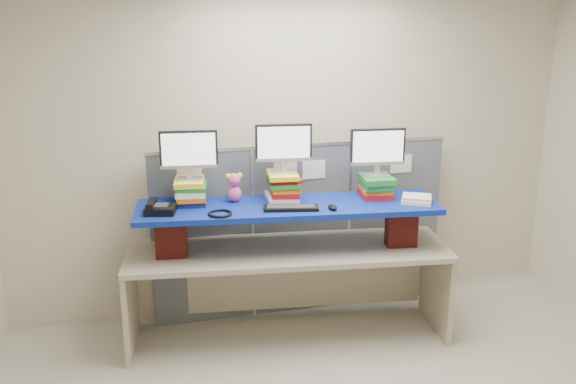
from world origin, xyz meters
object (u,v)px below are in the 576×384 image
object	(u,v)px
desk	(288,266)
keyboard	(291,208)
blue_board	(288,207)
monitor_center	(284,145)
desk_phone	(160,208)
monitor_left	(189,152)
monitor_right	(378,149)

from	to	relation	value
desk	keyboard	distance (m)	0.56
desk	blue_board	world-z (taller)	blue_board
monitor_center	desk_phone	size ratio (longest dim) A/B	1.69
monitor_center	desk	bearing A→B (deg)	-80.76
monitor_left	desk_phone	distance (m)	0.49
desk_phone	monitor_right	bearing A→B (deg)	13.18
monitor_right	keyboard	xyz separation A→B (m)	(-0.75, -0.16, -0.38)
blue_board	keyboard	bearing A→B (deg)	-87.42
blue_board	monitor_left	world-z (taller)	monitor_left
monitor_right	desk_phone	size ratio (longest dim) A/B	1.69
monitor_right	monitor_center	bearing A→B (deg)	-180.00
monitor_right	keyboard	size ratio (longest dim) A/B	1.02
monitor_right	desk_phone	xyz separation A→B (m)	(-1.73, 0.01, -0.36)
desk	blue_board	bearing A→B (deg)	0.00
desk	desk_phone	distance (m)	1.13
desk	keyboard	size ratio (longest dim) A/B	6.03
desk	monitor_left	world-z (taller)	monitor_left
desk_phone	desk	bearing A→B (deg)	11.37
monitor_center	keyboard	world-z (taller)	monitor_center
blue_board	desk_phone	distance (m)	0.99
desk	desk_phone	xyz separation A→B (m)	(-0.99, 0.04, 0.56)
blue_board	monitor_left	size ratio (longest dim) A/B	5.31
keyboard	monitor_left	bearing A→B (deg)	165.96
keyboard	monitor_right	bearing A→B (deg)	23.07
desk	monitor_left	bearing A→B (deg)	171.06
monitor_center	desk_phone	xyz separation A→B (m)	(-0.98, -0.08, -0.41)
blue_board	monitor_right	distance (m)	0.85
monitor_center	desk_phone	world-z (taller)	monitor_center
monitor_left	desk_phone	bearing A→B (deg)	-138.49
monitor_left	monitor_center	distance (m)	0.73
monitor_left	keyboard	distance (m)	0.89
monitor_right	desk_phone	distance (m)	1.77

